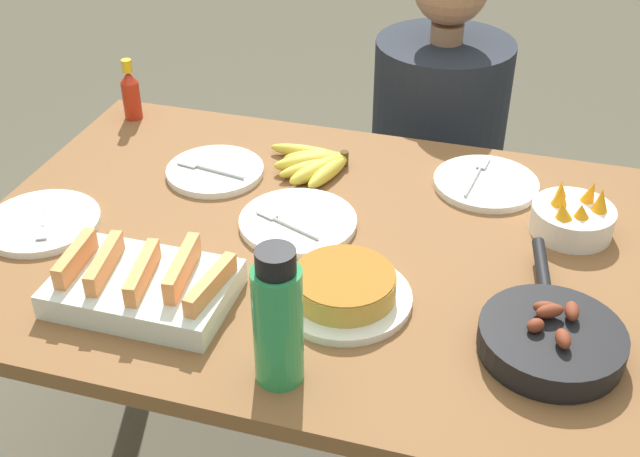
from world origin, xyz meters
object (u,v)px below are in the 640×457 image
object	(u,v)px
melon_tray	(144,285)
frittata_plate_center	(344,289)
fruit_bowl_mango	(573,217)
skillet	(551,338)
water_bottle	(278,320)
hot_sauce_bottle	(131,93)
empty_plate_near_front	(486,183)
person_figure	(433,181)
banana_bunch	(316,163)
empty_plate_mid_edge	(298,222)
empty_plate_far_left	(215,171)
empty_plate_far_right	(42,222)

from	to	relation	value
melon_tray	frittata_plate_center	bearing A→B (deg)	15.41
fruit_bowl_mango	skillet	bearing A→B (deg)	-93.53
water_bottle	hot_sauce_bottle	bearing A→B (deg)	130.27
empty_plate_near_front	person_figure	world-z (taller)	person_figure
banana_bunch	empty_plate_near_front	bearing A→B (deg)	5.75
banana_bunch	skillet	distance (m)	0.73
empty_plate_mid_edge	skillet	bearing A→B (deg)	-24.98
banana_bunch	melon_tray	xyz separation A→B (m)	(-0.17, -0.54, 0.01)
fruit_bowl_mango	melon_tray	bearing A→B (deg)	-149.01
hot_sauce_bottle	fruit_bowl_mango	bearing A→B (deg)	-11.43
skillet	water_bottle	distance (m)	0.47
melon_tray	water_bottle	xyz separation A→B (m)	(0.30, -0.12, 0.09)
empty_plate_far_left	person_figure	bearing A→B (deg)	54.00
frittata_plate_center	hot_sauce_bottle	world-z (taller)	hot_sauce_bottle
skillet	empty_plate_near_front	size ratio (longest dim) A/B	1.69
banana_bunch	hot_sauce_bottle	bearing A→B (deg)	166.36
empty_plate_mid_edge	water_bottle	world-z (taller)	water_bottle
skillet	hot_sauce_bottle	distance (m)	1.25
skillet	fruit_bowl_mango	size ratio (longest dim) A/B	2.36
banana_bunch	empty_plate_near_front	world-z (taller)	banana_bunch
fruit_bowl_mango	hot_sauce_bottle	distance (m)	1.14
empty_plate_far_left	empty_plate_far_right	distance (m)	0.40
fruit_bowl_mango	person_figure	bearing A→B (deg)	120.97
empty_plate_near_front	banana_bunch	bearing A→B (deg)	-174.25
empty_plate_mid_edge	person_figure	size ratio (longest dim) A/B	0.22
empty_plate_far_left	hot_sauce_bottle	bearing A→B (deg)	146.15
fruit_bowl_mango	person_figure	distance (m)	0.78
skillet	empty_plate_far_right	world-z (taller)	skillet
melon_tray	fruit_bowl_mango	xyz separation A→B (m)	(0.74, 0.45, 0.00)
banana_bunch	empty_plate_mid_edge	size ratio (longest dim) A/B	0.84
empty_plate_near_front	frittata_plate_center	bearing A→B (deg)	-112.78
empty_plate_near_front	water_bottle	size ratio (longest dim) A/B	0.93
empty_plate_far_right	skillet	bearing A→B (deg)	-5.10
fruit_bowl_mango	person_figure	world-z (taller)	person_figure
frittata_plate_center	empty_plate_far_right	distance (m)	0.67
skillet	empty_plate_far_left	distance (m)	0.87
empty_plate_far_right	fruit_bowl_mango	bearing A→B (deg)	15.13
empty_plate_far_right	banana_bunch	bearing A→B (deg)	38.21
skillet	empty_plate_near_front	world-z (taller)	skillet
melon_tray	hot_sauce_bottle	xyz separation A→B (m)	(-0.37, 0.67, 0.04)
fruit_bowl_mango	water_bottle	xyz separation A→B (m)	(-0.44, -0.56, 0.08)
melon_tray	empty_plate_far_right	distance (m)	0.36
frittata_plate_center	melon_tray	bearing A→B (deg)	-164.59
melon_tray	empty_plate_near_front	xyz separation A→B (m)	(0.56, 0.58, -0.02)
fruit_bowl_mango	water_bottle	distance (m)	0.72
empty_plate_far_right	melon_tray	bearing A→B (deg)	-26.75
empty_plate_far_right	empty_plate_near_front	bearing A→B (deg)	25.75
water_bottle	empty_plate_far_left	bearing A→B (deg)	121.43
water_bottle	person_figure	bearing A→B (deg)	86.15
empty_plate_mid_edge	person_figure	xyz separation A→B (m)	(0.18, 0.74, -0.29)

